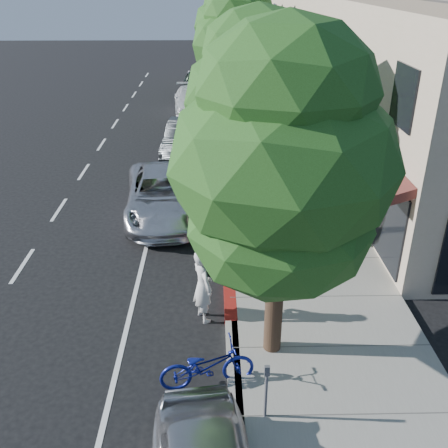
{
  "coord_description": "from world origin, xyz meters",
  "views": [
    {
      "loc": [
        -0.39,
        -11.0,
        7.85
      ],
      "look_at": [
        -0.12,
        1.98,
        1.35
      ],
      "focal_mm": 40.0,
      "sensor_mm": 36.0,
      "label": 1
    }
  ],
  "objects_px": {
    "street_tree_1": "(256,102)",
    "cyclist": "(203,286)",
    "street_tree_0": "(282,167)",
    "dark_suv_far": "(199,85)",
    "street_tree_2": "(245,72)",
    "dark_sedan": "(186,138)",
    "street_tree_4": "(234,31)",
    "white_pickup": "(191,100)",
    "pedestrian": "(299,165)",
    "bicycle": "(207,366)",
    "silver_suv": "(164,194)",
    "street_tree_5": "(230,27)",
    "street_tree_3": "(238,46)"
  },
  "relations": [
    {
      "from": "street_tree_0",
      "to": "dark_suv_far",
      "type": "distance_m",
      "value": 27.19
    },
    {
      "from": "silver_suv",
      "to": "dark_suv_far",
      "type": "distance_m",
      "value": 19.36
    },
    {
      "from": "street_tree_4",
      "to": "street_tree_5",
      "type": "distance_m",
      "value": 6.01
    },
    {
      "from": "street_tree_5",
      "to": "dark_suv_far",
      "type": "relative_size",
      "value": 1.4
    },
    {
      "from": "street_tree_2",
      "to": "pedestrian",
      "type": "bearing_deg",
      "value": -42.62
    },
    {
      "from": "street_tree_1",
      "to": "dark_suv_far",
      "type": "distance_m",
      "value": 21.27
    },
    {
      "from": "street_tree_1",
      "to": "dark_suv_far",
      "type": "xyz_separation_m",
      "value": [
        -2.3,
        20.85,
        -3.51
      ]
    },
    {
      "from": "silver_suv",
      "to": "dark_suv_far",
      "type": "relative_size",
      "value": 1.07
    },
    {
      "from": "cyclist",
      "to": "dark_sedan",
      "type": "height_order",
      "value": "cyclist"
    },
    {
      "from": "street_tree_0",
      "to": "pedestrian",
      "type": "height_order",
      "value": "street_tree_0"
    },
    {
      "from": "street_tree_4",
      "to": "street_tree_0",
      "type": "bearing_deg",
      "value": -90.0
    },
    {
      "from": "street_tree_1",
      "to": "street_tree_2",
      "type": "height_order",
      "value": "street_tree_1"
    },
    {
      "from": "street_tree_0",
      "to": "street_tree_2",
      "type": "relative_size",
      "value": 1.08
    },
    {
      "from": "cyclist",
      "to": "dark_sedan",
      "type": "distance_m",
      "value": 13.03
    },
    {
      "from": "street_tree_4",
      "to": "silver_suv",
      "type": "xyz_separation_m",
      "value": [
        -3.1,
        -16.5,
        -3.95
      ]
    },
    {
      "from": "street_tree_4",
      "to": "white_pickup",
      "type": "xyz_separation_m",
      "value": [
        -2.75,
        -1.0,
        -4.03
      ]
    },
    {
      "from": "silver_suv",
      "to": "white_pickup",
      "type": "xyz_separation_m",
      "value": [
        0.35,
        15.5,
        -0.08
      ]
    },
    {
      "from": "street_tree_5",
      "to": "pedestrian",
      "type": "bearing_deg",
      "value": -83.83
    },
    {
      "from": "white_pickup",
      "to": "pedestrian",
      "type": "xyz_separation_m",
      "value": [
        4.91,
        -12.99,
        0.26
      ]
    },
    {
      "from": "bicycle",
      "to": "silver_suv",
      "type": "height_order",
      "value": "silver_suv"
    },
    {
      "from": "dark_sedan",
      "to": "street_tree_3",
      "type": "bearing_deg",
      "value": 60.31
    },
    {
      "from": "street_tree_1",
      "to": "cyclist",
      "type": "distance_m",
      "value": 6.02
    },
    {
      "from": "street_tree_0",
      "to": "street_tree_4",
      "type": "height_order",
      "value": "street_tree_4"
    },
    {
      "from": "silver_suv",
      "to": "pedestrian",
      "type": "height_order",
      "value": "pedestrian"
    },
    {
      "from": "street_tree_4",
      "to": "silver_suv",
      "type": "distance_m",
      "value": 17.25
    },
    {
      "from": "street_tree_3",
      "to": "dark_sedan",
      "type": "distance_m",
      "value": 5.9
    },
    {
      "from": "cyclist",
      "to": "silver_suv",
      "type": "height_order",
      "value": "cyclist"
    },
    {
      "from": "street_tree_5",
      "to": "street_tree_2",
      "type": "bearing_deg",
      "value": -90.0
    },
    {
      "from": "street_tree_1",
      "to": "street_tree_4",
      "type": "distance_m",
      "value": 18.0
    },
    {
      "from": "street_tree_5",
      "to": "silver_suv",
      "type": "relative_size",
      "value": 1.3
    },
    {
      "from": "street_tree_0",
      "to": "dark_suv_far",
      "type": "height_order",
      "value": "street_tree_0"
    },
    {
      "from": "street_tree_4",
      "to": "street_tree_5",
      "type": "height_order",
      "value": "street_tree_4"
    },
    {
      "from": "silver_suv",
      "to": "white_pickup",
      "type": "height_order",
      "value": "silver_suv"
    },
    {
      "from": "white_pickup",
      "to": "street_tree_0",
      "type": "bearing_deg",
      "value": -87.53
    },
    {
      "from": "bicycle",
      "to": "pedestrian",
      "type": "height_order",
      "value": "pedestrian"
    },
    {
      "from": "street_tree_1",
      "to": "street_tree_3",
      "type": "bearing_deg",
      "value": 90.0
    },
    {
      "from": "street_tree_0",
      "to": "bicycle",
      "type": "bearing_deg",
      "value": -145.93
    },
    {
      "from": "street_tree_0",
      "to": "street_tree_5",
      "type": "xyz_separation_m",
      "value": [
        0.0,
        30.0,
        -0.14
      ]
    },
    {
      "from": "white_pickup",
      "to": "pedestrian",
      "type": "relative_size",
      "value": 3.0
    },
    {
      "from": "bicycle",
      "to": "cyclist",
      "type": "bearing_deg",
      "value": -7.52
    },
    {
      "from": "street_tree_4",
      "to": "dark_sedan",
      "type": "height_order",
      "value": "street_tree_4"
    },
    {
      "from": "street_tree_4",
      "to": "pedestrian",
      "type": "relative_size",
      "value": 4.69
    },
    {
      "from": "white_pickup",
      "to": "dark_suv_far",
      "type": "bearing_deg",
      "value": 78.94
    },
    {
      "from": "pedestrian",
      "to": "street_tree_5",
      "type": "bearing_deg",
      "value": -105.17
    },
    {
      "from": "street_tree_2",
      "to": "dark_sedan",
      "type": "height_order",
      "value": "street_tree_2"
    },
    {
      "from": "street_tree_2",
      "to": "bicycle",
      "type": "bearing_deg",
      "value": -96.49
    },
    {
      "from": "street_tree_1",
      "to": "silver_suv",
      "type": "xyz_separation_m",
      "value": [
        -3.1,
        1.5,
        -3.63
      ]
    },
    {
      "from": "street_tree_0",
      "to": "cyclist",
      "type": "xyz_separation_m",
      "value": [
        -1.6,
        1.32,
        -3.57
      ]
    },
    {
      "from": "street_tree_4",
      "to": "bicycle",
      "type": "bearing_deg",
      "value": -93.38
    },
    {
      "from": "street_tree_4",
      "to": "street_tree_5",
      "type": "relative_size",
      "value": 1.03
    }
  ]
}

